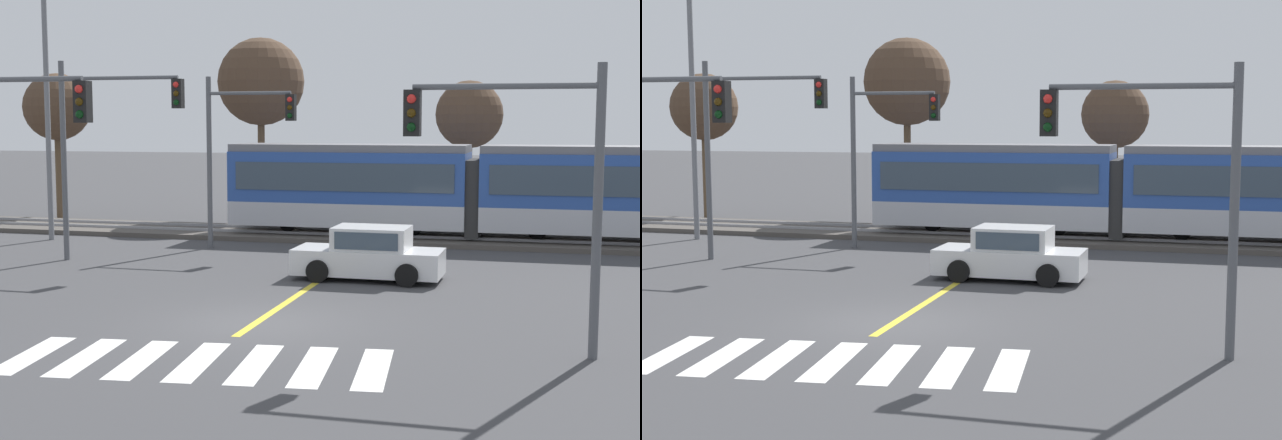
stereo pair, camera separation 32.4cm
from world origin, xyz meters
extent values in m
plane|color=#3D3D3F|center=(0.00, 0.00, 0.00)|extent=(200.00, 200.00, 0.00)
cube|color=#4C4742|center=(0.00, 14.70, 0.09)|extent=(120.00, 4.00, 0.18)
cube|color=#939399|center=(0.00, 13.98, 0.23)|extent=(120.00, 0.08, 0.10)
cube|color=#939399|center=(0.00, 15.42, 0.23)|extent=(120.00, 0.08, 0.10)
cube|color=#B7BAC1|center=(-1.25, 14.70, 0.98)|extent=(9.00, 2.60, 0.90)
cube|color=#284C9E|center=(-1.25, 14.70, 2.38)|extent=(9.00, 2.60, 1.90)
cube|color=#384756|center=(-1.25, 13.38, 2.43)|extent=(8.28, 0.04, 1.04)
cube|color=slate|center=(-1.25, 14.70, 3.47)|extent=(9.00, 2.39, 0.28)
cylinder|color=black|center=(1.22, 14.70, 0.53)|extent=(0.70, 0.20, 0.70)
cylinder|color=black|center=(-3.73, 14.70, 0.53)|extent=(0.70, 0.20, 0.70)
cube|color=#B7BAC1|center=(8.25, 14.70, 0.98)|extent=(9.00, 2.60, 0.90)
cube|color=#284C9E|center=(8.25, 14.70, 2.38)|extent=(9.00, 2.60, 1.90)
cube|color=#384756|center=(8.25, 13.38, 2.43)|extent=(8.28, 0.04, 1.04)
cube|color=slate|center=(8.25, 14.70, 3.47)|extent=(9.00, 2.39, 0.28)
cylinder|color=black|center=(5.77, 14.70, 0.53)|extent=(0.70, 0.20, 0.70)
cube|color=#2D2D2D|center=(3.50, 14.70, 1.68)|extent=(0.50, 2.34, 2.80)
cube|color=silver|center=(-3.28, -3.67, 0.00)|extent=(0.87, 2.85, 0.01)
cube|color=silver|center=(-2.19, -3.55, 0.00)|extent=(0.87, 2.85, 0.01)
cube|color=silver|center=(-1.09, -3.42, 0.00)|extent=(0.87, 2.85, 0.01)
cube|color=silver|center=(0.00, -3.30, 0.00)|extent=(0.87, 2.85, 0.01)
cube|color=silver|center=(1.09, -3.18, 0.00)|extent=(0.87, 2.85, 0.01)
cube|color=silver|center=(2.19, -3.05, 0.00)|extent=(0.87, 2.85, 0.01)
cube|color=silver|center=(3.28, -2.93, 0.00)|extent=(0.87, 2.85, 0.01)
cube|color=gold|center=(0.00, 5.70, 0.00)|extent=(0.20, 14.00, 0.01)
cube|color=silver|center=(1.29, 6.07, 0.52)|extent=(4.22, 1.75, 0.72)
cube|color=silver|center=(1.39, 6.07, 1.20)|extent=(2.12, 1.54, 0.64)
cube|color=#384756|center=(0.39, 6.08, 1.20)|extent=(0.12, 1.43, 0.52)
cube|color=#384756|center=(1.39, 5.29, 1.20)|extent=(1.79, 0.06, 0.48)
cylinder|color=black|center=(0.02, 5.23, 0.32)|extent=(0.64, 0.23, 0.64)
cylinder|color=black|center=(0.04, 6.93, 0.32)|extent=(0.64, 0.23, 0.64)
cylinder|color=black|center=(2.54, 5.20, 0.32)|extent=(0.64, 0.23, 0.64)
cylinder|color=black|center=(2.56, 6.90, 0.32)|extent=(0.64, 0.23, 0.64)
cylinder|color=#515459|center=(-5.42, 10.80, 3.01)|extent=(0.18, 0.18, 6.02)
cylinder|color=#515459|center=(-3.92, 10.80, 5.44)|extent=(3.00, 0.12, 0.12)
cube|color=black|center=(-2.42, 10.80, 4.94)|extent=(0.32, 0.28, 0.90)
sphere|color=red|center=(-2.42, 10.65, 5.21)|extent=(0.18, 0.18, 0.18)
sphere|color=#3A2706|center=(-2.42, 10.65, 4.94)|extent=(0.18, 0.18, 0.18)
sphere|color=black|center=(-2.42, 10.65, 4.67)|extent=(0.18, 0.18, 0.18)
cylinder|color=#515459|center=(7.16, -1.17, 2.78)|extent=(0.18, 0.18, 5.56)
cylinder|color=#515459|center=(5.41, -1.17, 5.14)|extent=(3.50, 0.12, 0.12)
cube|color=black|center=(3.66, -1.17, 4.64)|extent=(0.32, 0.28, 0.90)
sphere|color=red|center=(3.66, -1.32, 4.91)|extent=(0.18, 0.18, 0.18)
sphere|color=#3A2706|center=(3.66, -1.32, 4.64)|extent=(0.18, 0.18, 0.18)
sphere|color=black|center=(3.66, -1.32, 4.37)|extent=(0.18, 0.18, 0.18)
cylinder|color=#515459|center=(-5.31, -1.02, 5.40)|extent=(3.50, 0.12, 0.12)
cube|color=black|center=(-3.56, -1.02, 4.90)|extent=(0.32, 0.28, 0.90)
sphere|color=red|center=(-3.56, -1.17, 5.17)|extent=(0.18, 0.18, 0.18)
sphere|color=#3A2706|center=(-3.56, -1.17, 4.90)|extent=(0.18, 0.18, 0.18)
sphere|color=black|center=(-3.56, -1.17, 4.63)|extent=(0.18, 0.18, 0.18)
cylinder|color=#515459|center=(-8.91, 7.07, 3.19)|extent=(0.18, 0.18, 6.39)
cylinder|color=#515459|center=(-6.91, 7.07, 5.83)|extent=(4.00, 0.12, 0.12)
cube|color=black|center=(-4.91, 7.07, 5.33)|extent=(0.32, 0.28, 0.90)
sphere|color=red|center=(-4.91, 6.92, 5.60)|extent=(0.18, 0.18, 0.18)
sphere|color=#3A2706|center=(-4.91, 6.92, 5.33)|extent=(0.18, 0.18, 0.18)
sphere|color=black|center=(-4.91, 6.92, 5.06)|extent=(0.18, 0.18, 0.18)
cylinder|color=slate|center=(-12.09, 11.33, 4.84)|extent=(0.20, 0.20, 9.68)
cylinder|color=brown|center=(-15.91, 18.27, 2.26)|extent=(0.32, 0.32, 4.52)
sphere|color=#4C3828|center=(-15.91, 18.27, 5.13)|extent=(3.07, 3.07, 3.07)
cylinder|color=brown|center=(-6.61, 20.02, 2.73)|extent=(0.32, 0.32, 5.46)
sphere|color=#4C3828|center=(-6.61, 20.02, 6.25)|extent=(3.93, 3.93, 3.93)
cylinder|color=brown|center=(2.75, 19.75, 2.10)|extent=(0.32, 0.32, 4.19)
sphere|color=#4C3828|center=(2.75, 19.75, 4.77)|extent=(2.86, 2.86, 2.86)
camera|label=1|loc=(6.41, -18.45, 4.50)|focal=50.00mm
camera|label=2|loc=(6.72, -18.37, 4.50)|focal=50.00mm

